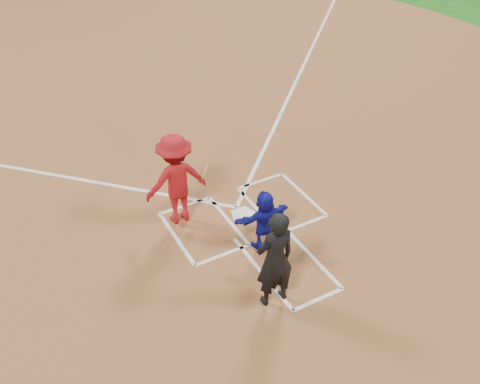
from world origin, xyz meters
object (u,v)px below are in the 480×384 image
batter_at_plate (176,180)px  umpire (275,259)px  home_plate (243,215)px  catcher (264,219)px

batter_at_plate → umpire: bearing=-79.7°
home_plate → batter_at_plate: (-1.26, 0.57, 1.02)m
catcher → umpire: (-0.62, -1.37, 0.35)m
catcher → umpire: umpire is taller
umpire → batter_at_plate: batter_at_plate is taller
umpire → batter_at_plate: bearing=-77.9°
home_plate → umpire: size_ratio=0.30×
home_plate → catcher: 1.21m
home_plate → batter_at_plate: batter_at_plate is taller
home_plate → batter_at_plate: 1.72m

